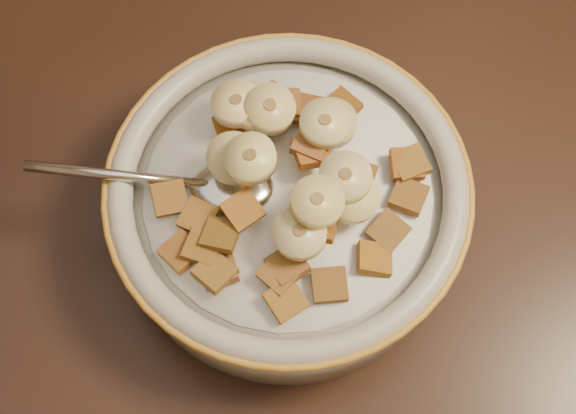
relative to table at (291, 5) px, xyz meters
name	(u,v)px	position (x,y,z in m)	size (l,w,h in m)	color
floor	(289,302)	(0.00, 0.00, -0.78)	(4.00, 4.50, 0.10)	#422816
table	(291,5)	(0.00, 0.00, 0.00)	(1.40, 0.90, 0.04)	#311C12
cereal_bowl	(288,210)	(-0.09, -0.18, 0.05)	(0.22, 0.22, 0.05)	#ADA9A2
milk	(288,192)	(-0.09, -0.18, 0.07)	(0.18, 0.18, 0.00)	white
spoon	(232,187)	(-0.12, -0.16, 0.08)	(0.04, 0.05, 0.01)	#B8B8B8
cereal_square_0	(243,114)	(-0.09, -0.12, 0.08)	(0.02, 0.02, 0.01)	brown
cereal_square_1	(198,217)	(-0.15, -0.17, 0.08)	(0.02, 0.02, 0.01)	#9D6927
cereal_square_2	(358,177)	(-0.05, -0.19, 0.08)	(0.02, 0.02, 0.01)	brown
cereal_square_3	(330,285)	(-0.10, -0.25, 0.08)	(0.02, 0.02, 0.01)	brown
cereal_square_4	(221,235)	(-0.14, -0.19, 0.08)	(0.02, 0.02, 0.01)	brown
cereal_square_5	(409,196)	(-0.03, -0.22, 0.08)	(0.02, 0.02, 0.01)	brown
cereal_square_6	(285,103)	(-0.07, -0.13, 0.08)	(0.02, 0.02, 0.01)	brown
cereal_square_7	(311,144)	(-0.07, -0.17, 0.09)	(0.02, 0.02, 0.01)	brown
cereal_square_8	(374,259)	(-0.06, -0.24, 0.08)	(0.02, 0.02, 0.01)	brown
cereal_square_9	(286,300)	(-0.12, -0.24, 0.08)	(0.02, 0.02, 0.01)	brown
cereal_square_10	(410,163)	(-0.02, -0.20, 0.08)	(0.02, 0.02, 0.01)	#95651D
cereal_square_11	(276,114)	(-0.08, -0.13, 0.08)	(0.02, 0.02, 0.01)	brown
cereal_square_12	(232,128)	(-0.10, -0.13, 0.08)	(0.02, 0.02, 0.01)	#9B5D1C
cereal_square_13	(341,107)	(-0.03, -0.14, 0.08)	(0.02, 0.02, 0.01)	brown
cereal_square_14	(250,113)	(-0.09, -0.12, 0.08)	(0.02, 0.02, 0.01)	olive
cereal_square_15	(275,101)	(-0.07, -0.12, 0.08)	(0.02, 0.02, 0.01)	brown
cereal_square_16	(388,231)	(-0.05, -0.23, 0.08)	(0.02, 0.02, 0.01)	olive
cereal_square_17	(319,225)	(-0.09, -0.21, 0.09)	(0.02, 0.02, 0.01)	#926119
cereal_square_18	(215,272)	(-0.15, -0.21, 0.08)	(0.02, 0.02, 0.01)	brown
cereal_square_19	(310,111)	(-0.05, -0.14, 0.08)	(0.02, 0.02, 0.01)	brown
cereal_square_20	(203,248)	(-0.15, -0.19, 0.08)	(0.02, 0.02, 0.01)	#925B1D
cereal_square_21	(170,198)	(-0.16, -0.16, 0.08)	(0.02, 0.02, 0.01)	brown
cereal_square_22	(219,270)	(-0.15, -0.21, 0.08)	(0.02, 0.02, 0.01)	brown
cereal_square_23	(287,265)	(-0.11, -0.23, 0.08)	(0.02, 0.02, 0.01)	brown
cereal_square_24	(407,164)	(-0.02, -0.20, 0.08)	(0.02, 0.02, 0.01)	#954F19
cereal_square_25	(280,273)	(-0.12, -0.23, 0.08)	(0.02, 0.02, 0.01)	brown
cereal_square_26	(243,210)	(-0.12, -0.19, 0.09)	(0.02, 0.02, 0.01)	#8E5C1F
cereal_square_27	(312,225)	(-0.09, -0.21, 0.09)	(0.02, 0.02, 0.01)	olive
cereal_square_28	(311,153)	(-0.07, -0.17, 0.09)	(0.02, 0.02, 0.01)	brown
cereal_square_29	(181,252)	(-0.16, -0.19, 0.08)	(0.02, 0.02, 0.01)	#93501E
banana_slice_0	(332,123)	(-0.05, -0.16, 0.09)	(0.03, 0.03, 0.01)	#D0C686
banana_slice_1	(270,108)	(-0.08, -0.13, 0.10)	(0.03, 0.03, 0.01)	beige
banana_slice_2	(236,104)	(-0.10, -0.12, 0.10)	(0.03, 0.03, 0.01)	#FFE09A
banana_slice_3	(353,197)	(-0.06, -0.21, 0.10)	(0.03, 0.03, 0.01)	#FFEF86
banana_slice_4	(270,110)	(-0.08, -0.14, 0.10)	(0.03, 0.03, 0.01)	#EBD68B
banana_slice_5	(250,159)	(-0.11, -0.17, 0.11)	(0.03, 0.03, 0.01)	#E7DC85
banana_slice_6	(300,233)	(-0.10, -0.22, 0.10)	(0.03, 0.03, 0.01)	#C9B784
banana_slice_7	(255,106)	(-0.09, -0.13, 0.10)	(0.03, 0.03, 0.01)	#FAE391
banana_slice_8	(345,178)	(-0.06, -0.20, 0.10)	(0.03, 0.03, 0.01)	beige
banana_slice_9	(233,158)	(-0.11, -0.16, 0.10)	(0.03, 0.03, 0.01)	beige
banana_slice_10	(325,124)	(-0.06, -0.16, 0.10)	(0.03, 0.03, 0.01)	#E2D480
banana_slice_11	(317,202)	(-0.08, -0.21, 0.11)	(0.03, 0.03, 0.01)	#CCBC6A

